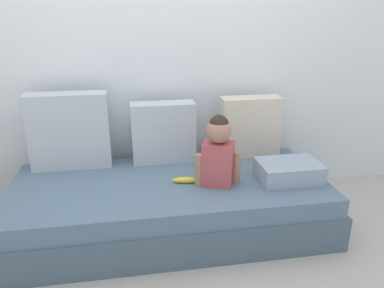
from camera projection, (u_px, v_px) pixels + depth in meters
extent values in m
plane|color=#B2ADA3|center=(171.00, 227.00, 2.51)|extent=(12.00, 12.00, 0.00)
cube|color=silver|center=(159.00, 49.00, 2.65)|extent=(5.31, 0.10, 2.31)
cube|color=#495F70|center=(170.00, 213.00, 2.47)|extent=(2.11, 0.91, 0.23)
cube|color=slate|center=(170.00, 189.00, 2.40)|extent=(2.05, 0.88, 0.13)
cube|color=#B2BCC6|center=(70.00, 131.00, 2.52)|extent=(0.55, 0.16, 0.53)
cube|color=#B2BCC6|center=(164.00, 132.00, 2.63)|extent=(0.46, 0.16, 0.44)
cube|color=beige|center=(250.00, 127.00, 2.73)|extent=(0.45, 0.16, 0.46)
cube|color=#B24C51|center=(218.00, 164.00, 2.29)|extent=(0.23, 0.21, 0.28)
sphere|color=#9E755B|center=(219.00, 130.00, 2.22)|extent=(0.16, 0.16, 0.16)
sphere|color=#2D231E|center=(219.00, 125.00, 2.20)|extent=(0.12, 0.12, 0.12)
cylinder|color=#9E755B|center=(199.00, 170.00, 2.29)|extent=(0.06, 0.06, 0.21)
cylinder|color=#9E755B|center=(236.00, 167.00, 2.32)|extent=(0.06, 0.06, 0.21)
ellipsoid|color=yellow|center=(185.00, 180.00, 2.35)|extent=(0.17, 0.07, 0.04)
cube|color=#8E9EB2|center=(288.00, 171.00, 2.38)|extent=(0.40, 0.28, 0.12)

